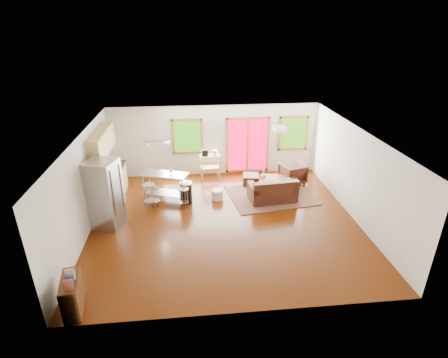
{
  "coord_description": "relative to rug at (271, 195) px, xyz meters",
  "views": [
    {
      "loc": [
        -0.92,
        -8.65,
        5.28
      ],
      "look_at": [
        0.0,
        0.3,
        1.2
      ],
      "focal_mm": 28.0,
      "sensor_mm": 36.0,
      "label": 1
    }
  ],
  "objects": [
    {
      "name": "loveseat",
      "position": [
        -0.03,
        -0.35,
        0.29
      ],
      "size": [
        1.52,
        0.95,
        0.78
      ],
      "rotation": [
        0.0,
        0.0,
        0.09
      ],
      "color": "black",
      "rests_on": "floor"
    },
    {
      "name": "window_right",
      "position": [
        1.22,
        2.01,
        1.49
      ],
      "size": [
        1.1,
        0.05,
        1.3
      ],
      "color": "#214F0D",
      "rests_on": "back_wall"
    },
    {
      "name": "pendant_light",
      "position": [
        -3.58,
        0.05,
        1.88
      ],
      "size": [
        0.8,
        0.18,
        0.79
      ],
      "color": "gray",
      "rests_on": "ceiling"
    },
    {
      "name": "bookshelf",
      "position": [
        -5.02,
        -4.52,
        0.37
      ],
      "size": [
        0.46,
        0.87,
        0.98
      ],
      "rotation": [
        0.0,
        0.0,
        0.17
      ],
      "color": "#331C09",
      "rests_on": "floor"
    },
    {
      "name": "ottoman",
      "position": [
        -0.51,
        0.93,
        0.17
      ],
      "size": [
        0.63,
        0.63,
        0.36
      ],
      "primitive_type": "cube",
      "rotation": [
        0.0,
        0.0,
        -0.17
      ],
      "color": "black",
      "rests_on": "floor"
    },
    {
      "name": "bar_stool_a",
      "position": [
        -3.89,
        -0.42,
        0.58
      ],
      "size": [
        0.49,
        0.49,
        0.8
      ],
      "rotation": [
        0.0,
        0.0,
        0.37
      ],
      "color": "#B7BABC",
      "rests_on": "floor"
    },
    {
      "name": "vase",
      "position": [
        -0.15,
        0.59,
        0.5
      ],
      "size": [
        0.24,
        0.24,
        0.31
      ],
      "rotation": [
        0.0,
        0.0,
        0.38
      ],
      "color": "silver",
      "rests_on": "coffee_table"
    },
    {
      "name": "refrigerator",
      "position": [
        -4.96,
        -1.31,
        0.96
      ],
      "size": [
        0.97,
        0.95,
        1.94
      ],
      "rotation": [
        0.0,
        0.0,
        -0.31
      ],
      "color": "#B7BABC",
      "rests_on": "floor"
    },
    {
      "name": "ceiling_flush",
      "position": [
        -0.08,
        -0.85,
        2.52
      ],
      "size": [
        0.35,
        0.35,
        0.12
      ],
      "primitive_type": "cube",
      "color": "white",
      "rests_on": "ceiling"
    },
    {
      "name": "right_wall",
      "position": [
        2.08,
        -1.45,
        1.29
      ],
      "size": [
        0.02,
        7.0,
        2.6
      ],
      "primitive_type": "cube",
      "color": "beige",
      "rests_on": "ground"
    },
    {
      "name": "pouf",
      "position": [
        -1.78,
        -0.06,
        0.15
      ],
      "size": [
        0.4,
        0.4,
        0.33
      ],
      "primitive_type": "cylinder",
      "rotation": [
        0.0,
        0.0,
        -0.06
      ],
      "color": "beige",
      "rests_on": "floor"
    },
    {
      "name": "armchair",
      "position": [
        0.98,
        0.93,
        0.39
      ],
      "size": [
        0.95,
        0.91,
        0.8
      ],
      "primitive_type": "imported",
      "rotation": [
        0.0,
        0.0,
        3.41
      ],
      "color": "black",
      "rests_on": "floor"
    },
    {
      "name": "rug",
      "position": [
        0.0,
        0.0,
        0.0
      ],
      "size": [
        2.93,
        2.41,
        0.03
      ],
      "primitive_type": "cube",
      "rotation": [
        0.0,
        0.0,
        0.15
      ],
      "color": "#485435",
      "rests_on": "floor"
    },
    {
      "name": "kitchen_cart",
      "position": [
        -1.92,
        1.69,
        0.74
      ],
      "size": [
        0.74,
        0.5,
        1.1
      ],
      "rotation": [
        0.0,
        0.0,
        0.06
      ],
      "color": "tan",
      "rests_on": "floor"
    },
    {
      "name": "cabinets",
      "position": [
        -5.16,
        0.25,
        0.91
      ],
      "size": [
        0.64,
        2.24,
        2.3
      ],
      "color": "tan",
      "rests_on": "floor"
    },
    {
      "name": "left_wall",
      "position": [
        -5.44,
        -1.45,
        1.29
      ],
      "size": [
        0.02,
        7.0,
        2.6
      ],
      "primitive_type": "cube",
      "color": "beige",
      "rests_on": "ground"
    },
    {
      "name": "coffee_table",
      "position": [
        0.4,
        0.39,
        0.37
      ],
      "size": [
        1.22,
        0.87,
        0.45
      ],
      "rotation": [
        0.0,
        0.0,
        -0.19
      ],
      "color": "#331C09",
      "rests_on": "floor"
    },
    {
      "name": "trash_can",
      "position": [
        -2.78,
        -0.22,
        0.35
      ],
      "size": [
        0.41,
        0.41,
        0.71
      ],
      "rotation": [
        0.0,
        0.0,
        0.07
      ],
      "color": "black",
      "rests_on": "floor"
    },
    {
      "name": "bar_stool_c",
      "position": [
        -2.85,
        -0.54,
        0.48
      ],
      "size": [
        0.41,
        0.41,
        0.67
      ],
      "rotation": [
        0.0,
        0.0,
        -0.38
      ],
      "color": "#B7BABC",
      "rests_on": "floor"
    },
    {
      "name": "front_wall",
      "position": [
        -1.68,
        -4.96,
        1.29
      ],
      "size": [
        7.5,
        0.02,
        2.6
      ],
      "primitive_type": "cube",
      "color": "beige",
      "rests_on": "ground"
    },
    {
      "name": "back_wall",
      "position": [
        -1.68,
        2.06,
        1.29
      ],
      "size": [
        7.5,
        0.02,
        2.6
      ],
      "primitive_type": "cube",
      "color": "beige",
      "rests_on": "ground"
    },
    {
      "name": "island",
      "position": [
        -3.42,
        0.08,
        0.61
      ],
      "size": [
        1.55,
        1.03,
        0.91
      ],
      "rotation": [
        0.0,
        0.0,
        -0.35
      ],
      "color": "#B7BABC",
      "rests_on": "floor"
    },
    {
      "name": "window_left",
      "position": [
        -2.68,
        2.01,
        1.49
      ],
      "size": [
        1.1,
        0.05,
        1.3
      ],
      "color": "#214F0D",
      "rests_on": "back_wall"
    },
    {
      "name": "bar_stool_b",
      "position": [
        -3.73,
        -0.35,
        0.47
      ],
      "size": [
        0.37,
        0.37,
        0.65
      ],
      "rotation": [
        0.0,
        0.0,
        -0.23
      ],
      "color": "#B7BABC",
      "rests_on": "floor"
    },
    {
      "name": "ceiling",
      "position": [
        -1.68,
        -1.45,
        2.6
      ],
      "size": [
        7.5,
        7.0,
        0.02
      ],
      "primitive_type": "cube",
      "color": "silver",
      "rests_on": "ground"
    },
    {
      "name": "book",
      "position": [
        0.23,
        0.11,
        0.54
      ],
      "size": [
        0.23,
        0.08,
        0.3
      ],
      "primitive_type": "imported",
      "rotation": [
        0.0,
        0.0,
        -0.23
      ],
      "color": "brown",
      "rests_on": "coffee_table"
    },
    {
      "name": "floor",
      "position": [
        -1.68,
        -1.45,
        -0.02
      ],
      "size": [
        7.5,
        7.0,
        0.02
      ],
      "primitive_type": "cube",
      "color": "#331202",
      "rests_on": "ground"
    },
    {
      "name": "french_doors",
      "position": [
        -0.48,
        2.01,
        1.09
      ],
      "size": [
        1.6,
        0.05,
        2.1
      ],
      "color": "#A20326",
      "rests_on": "back_wall"
    },
    {
      "name": "cup",
      "position": [
        -3.22,
        0.09,
        0.99
      ],
      "size": [
        0.13,
        0.12,
        0.11
      ],
      "primitive_type": "imported",
      "rotation": [
        0.0,
        0.0,
        -0.31
      ],
      "color": "silver",
      "rests_on": "island"
    }
  ]
}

